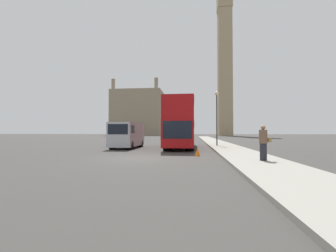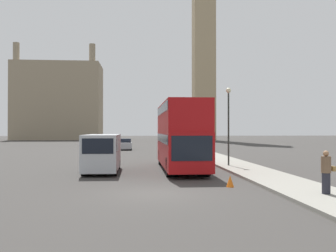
{
  "view_description": "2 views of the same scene",
  "coord_description": "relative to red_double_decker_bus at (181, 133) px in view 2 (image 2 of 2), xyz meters",
  "views": [
    {
      "loc": [
        3.32,
        -12.93,
        1.53
      ],
      "look_at": [
        1.09,
        7.12,
        2.07
      ],
      "focal_mm": 24.0,
      "sensor_mm": 36.0,
      "label": 1
    },
    {
      "loc": [
        -0.73,
        -15.81,
        2.69
      ],
      "look_at": [
        1.92,
        16.47,
        3.01
      ],
      "focal_mm": 40.0,
      "sensor_mm": 36.0,
      "label": 2
    }
  ],
  "objects": [
    {
      "name": "pedestrian",
      "position": [
        4.57,
        -10.64,
        -1.45
      ],
      "size": [
        0.54,
        0.38,
        1.71
      ],
      "color": "#23232D",
      "rests_on": "sidewalk_strip"
    },
    {
      "name": "white_van",
      "position": [
        -5.09,
        -1.09,
        -1.17
      ],
      "size": [
        2.07,
        5.63,
        2.38
      ],
      "color": "#B2B7BC",
      "rests_on": "ground_plane"
    },
    {
      "name": "sidewalk_strip",
      "position": [
        4.34,
        -9.07,
        -2.38
      ],
      "size": [
        2.99,
        120.0,
        0.15
      ],
      "color": "gray",
      "rests_on": "ground_plane"
    },
    {
      "name": "traffic_cone",
      "position": [
        1.46,
        -7.63,
        -2.18
      ],
      "size": [
        0.36,
        0.36,
        0.55
      ],
      "color": "orange",
      "rests_on": "ground_plane"
    },
    {
      "name": "parked_sedan",
      "position": [
        -4.56,
        25.57,
        -1.77
      ],
      "size": [
        1.82,
        4.32,
        1.5
      ],
      "color": "#99999E",
      "rests_on": "ground_plane"
    },
    {
      "name": "ground_plane",
      "position": [
        -2.15,
        -9.07,
        -2.46
      ],
      "size": [
        300.0,
        300.0,
        0.0
      ],
      "primitive_type": "plane",
      "color": "#383533"
    },
    {
      "name": "red_double_decker_bus",
      "position": [
        0.0,
        0.0,
        0.0
      ],
      "size": [
        2.54,
        10.53,
        4.42
      ],
      "color": "#A80F11",
      "rests_on": "ground_plane"
    },
    {
      "name": "building_block_distant",
      "position": [
        -24.23,
        79.06,
        7.84
      ],
      "size": [
        22.62,
        13.34,
        25.01
      ],
      "color": "gray",
      "rests_on": "ground_plane"
    },
    {
      "name": "street_lamp",
      "position": [
        3.6,
        1.34,
        1.34
      ],
      "size": [
        0.36,
        0.36,
        5.53
      ],
      "color": "#2D332D",
      "rests_on": "sidewalk_strip"
    }
  ]
}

